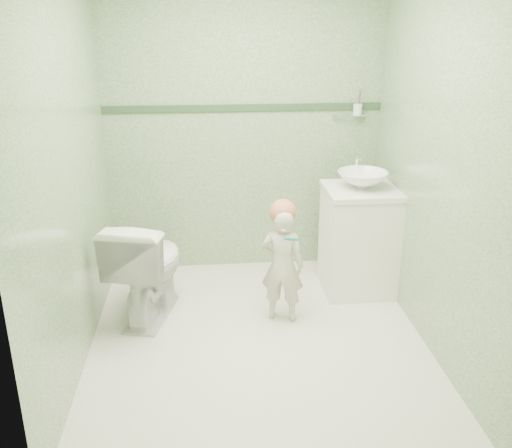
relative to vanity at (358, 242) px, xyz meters
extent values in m
plane|color=silver|center=(-0.84, -0.70, -0.40)|extent=(2.50, 2.50, 0.00)
cube|color=gray|center=(-0.84, 0.55, 0.80)|extent=(2.20, 0.04, 2.40)
cube|color=gray|center=(-0.84, -1.95, 0.80)|extent=(2.20, 0.04, 2.40)
cube|color=gray|center=(-1.94, -0.70, 0.80)|extent=(0.04, 2.50, 2.40)
cube|color=gray|center=(0.26, -0.70, 0.80)|extent=(0.04, 2.50, 2.40)
cube|color=#2E492F|center=(-0.84, 0.54, 0.95)|extent=(2.20, 0.02, 0.05)
cube|color=white|center=(0.00, 0.00, 0.00)|extent=(0.52, 0.50, 0.80)
cube|color=white|center=(0.00, 0.00, 0.41)|extent=(0.54, 0.52, 0.04)
imported|color=white|center=(0.00, 0.00, 0.49)|extent=(0.37, 0.37, 0.13)
cylinder|color=silver|center=(0.00, 0.20, 0.55)|extent=(0.03, 0.03, 0.18)
cylinder|color=silver|center=(0.00, 0.15, 0.63)|extent=(0.02, 0.12, 0.02)
cylinder|color=silver|center=(0.00, 0.50, 0.88)|extent=(0.26, 0.02, 0.02)
cylinder|color=silver|center=(0.06, 0.48, 0.93)|extent=(0.07, 0.07, 0.09)
cylinder|color=#B93633|center=(0.07, 0.49, 1.00)|extent=(0.01, 0.01, 0.17)
cylinder|color=#68439E|center=(0.06, 0.47, 1.00)|extent=(0.01, 0.01, 0.17)
imported|color=white|center=(-1.58, -0.27, -0.02)|extent=(0.59, 0.83, 0.76)
imported|color=beige|center=(-0.64, -0.41, 0.01)|extent=(0.35, 0.28, 0.83)
sphere|color=#C07450|center=(-0.64, -0.39, 0.39)|extent=(0.18, 0.18, 0.18)
cylinder|color=#028775|center=(-0.61, -0.56, 0.27)|extent=(0.11, 0.11, 0.06)
cube|color=white|center=(-0.65, -0.50, 0.31)|extent=(0.03, 0.03, 0.02)
camera|label=1|loc=(-1.15, -3.96, 1.67)|focal=39.94mm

